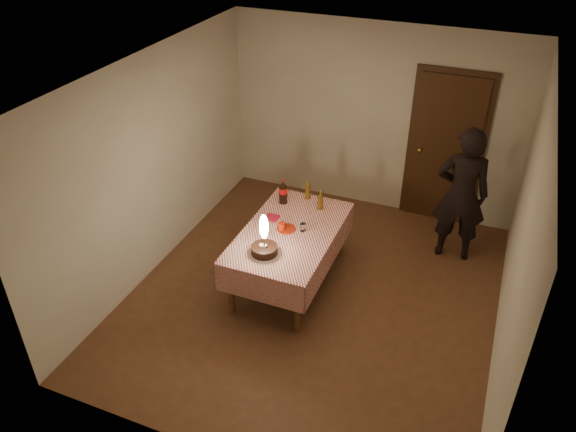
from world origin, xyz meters
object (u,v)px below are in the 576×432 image
object	(u,v)px
dining_table	(290,238)
red_plate	(286,229)
cola_bottle	(283,192)
amber_bottle_left	(308,190)
photographer	(461,195)
clear_cup	(303,227)
amber_bottle_right	(320,201)
birthday_cake	(264,245)
red_cup	(282,227)

from	to	relation	value
dining_table	red_plate	xyz separation A→B (m)	(-0.05, 0.02, 0.10)
cola_bottle	amber_bottle_left	xyz separation A→B (m)	(0.24, 0.21, -0.03)
cola_bottle	amber_bottle_left	world-z (taller)	cola_bottle
red_plate	photographer	bearing A→B (deg)	35.59
dining_table	clear_cup	distance (m)	0.21
amber_bottle_right	photographer	bearing A→B (deg)	24.45
birthday_cake	cola_bottle	size ratio (longest dim) A/B	1.53
clear_cup	photographer	xyz separation A→B (m)	(1.57, 1.21, 0.11)
dining_table	amber_bottle_right	distance (m)	0.64
photographer	clear_cup	bearing A→B (deg)	-142.33
birthday_cake	cola_bottle	distance (m)	1.07
amber_bottle_left	amber_bottle_right	world-z (taller)	same
red_cup	amber_bottle_right	world-z (taller)	amber_bottle_right
red_plate	red_cup	distance (m)	0.07
birthday_cake	photographer	bearing A→B (deg)	44.68
birthday_cake	cola_bottle	world-z (taller)	birthday_cake
birthday_cake	clear_cup	xyz separation A→B (m)	(0.22, 0.56, -0.07)
red_cup	amber_bottle_left	world-z (taller)	amber_bottle_left
red_cup	photographer	xyz separation A→B (m)	(1.79, 1.30, 0.11)
clear_cup	amber_bottle_right	xyz separation A→B (m)	(0.03, 0.51, 0.07)
dining_table	birthday_cake	size ratio (longest dim) A/B	3.54
amber_bottle_right	red_plate	bearing A→B (deg)	-110.94
dining_table	birthday_cake	world-z (taller)	birthday_cake
red_cup	amber_bottle_left	bearing A→B (deg)	88.25
red_cup	amber_bottle_right	distance (m)	0.65
red_plate	cola_bottle	size ratio (longest dim) A/B	0.69
clear_cup	photographer	distance (m)	1.98
dining_table	cola_bottle	size ratio (longest dim) A/B	5.42
red_cup	amber_bottle_right	bearing A→B (deg)	67.06
red_cup	amber_bottle_left	size ratio (longest dim) A/B	0.39
red_plate	amber_bottle_right	world-z (taller)	amber_bottle_right
clear_cup	cola_bottle	world-z (taller)	cola_bottle
dining_table	clear_cup	bearing A→B (deg)	26.63
clear_cup	amber_bottle_left	bearing A→B (deg)	106.23
dining_table	red_cup	distance (m)	0.17
red_cup	amber_bottle_left	xyz separation A→B (m)	(0.02, 0.77, 0.07)
clear_cup	amber_bottle_left	size ratio (longest dim) A/B	0.35
dining_table	photographer	xyz separation A→B (m)	(1.70, 1.28, 0.25)
dining_table	amber_bottle_right	xyz separation A→B (m)	(0.16, 0.58, 0.22)
birthday_cake	red_cup	size ratio (longest dim) A/B	4.86
amber_bottle_right	cola_bottle	bearing A→B (deg)	-176.50
red_plate	clear_cup	world-z (taller)	clear_cup
dining_table	cola_bottle	distance (m)	0.68
amber_bottle_left	cola_bottle	bearing A→B (deg)	-139.49
birthday_cake	amber_bottle_left	world-z (taller)	birthday_cake
dining_table	cola_bottle	xyz separation A→B (m)	(-0.31, 0.55, 0.25)
cola_bottle	clear_cup	bearing A→B (deg)	-47.52
photographer	red_plate	bearing A→B (deg)	-144.41
photographer	dining_table	bearing A→B (deg)	-143.11
cola_bottle	amber_bottle_right	distance (m)	0.47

